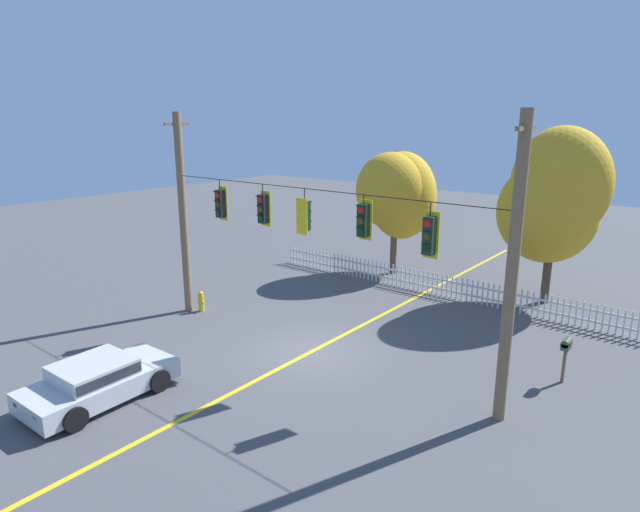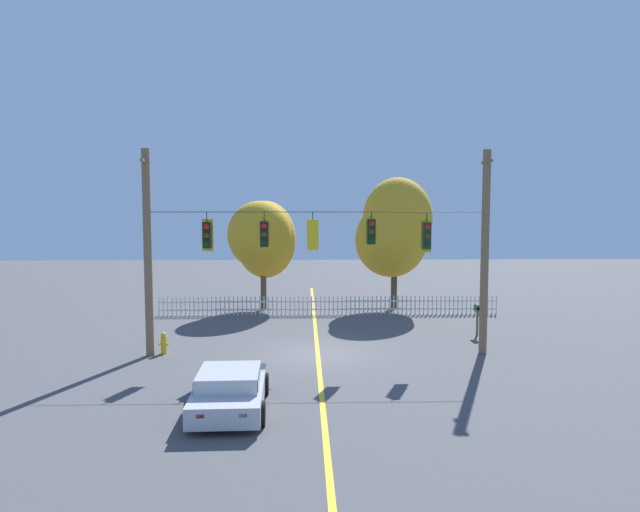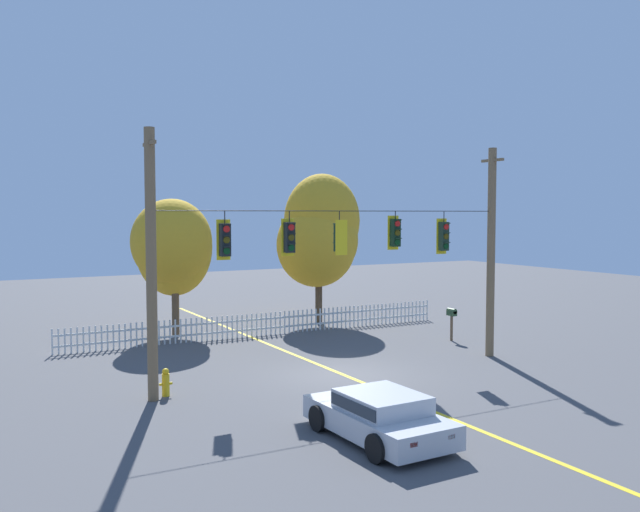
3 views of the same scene
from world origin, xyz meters
name	(u,v)px [view 2 (image 2 of 3)]	position (x,y,z in m)	size (l,w,h in m)	color
ground	(318,354)	(0.00, 0.00, 0.00)	(80.00, 80.00, 0.00)	#4C4C4F
lane_centerline_stripe	(318,354)	(0.00, 0.00, 0.00)	(0.16, 36.00, 0.01)	gold
signal_support_span	(318,252)	(0.00, 0.00, 3.91)	(12.92, 1.10, 7.71)	brown
traffic_signal_eastbound_side	(207,235)	(-4.11, 0.01, 4.54)	(0.43, 0.38, 1.46)	black
traffic_signal_westbound_side	(264,234)	(-1.99, 0.01, 4.57)	(0.43, 0.38, 1.41)	black
traffic_signal_northbound_primary	(313,235)	(-0.19, -0.01, 4.54)	(0.43, 0.38, 1.42)	black
traffic_signal_southbound_primary	(371,232)	(2.00, 0.01, 4.66)	(0.43, 0.38, 1.32)	black
traffic_signal_northbound_secondary	(426,236)	(4.09, 0.01, 4.51)	(0.43, 0.38, 1.52)	black
white_picket_fence	(329,305)	(0.78, 7.99, 0.50)	(17.60, 0.06, 0.99)	silver
autumn_maple_near_fence	(263,237)	(-2.76, 9.88, 3.95)	(3.68, 3.74, 5.94)	brown
autumn_maple_mid	(396,231)	(4.52, 9.77, 4.32)	(4.24, 3.47, 7.22)	#473828
parked_car	(230,388)	(-2.55, -5.92, 0.60)	(2.11, 4.03, 1.15)	#B7BABF
fire_hydrant	(164,343)	(-5.87, 0.27, 0.40)	(0.38, 0.22, 0.82)	gold
roadside_mailbox	(478,310)	(7.04, 3.07, 1.11)	(0.25, 0.44, 1.36)	brown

